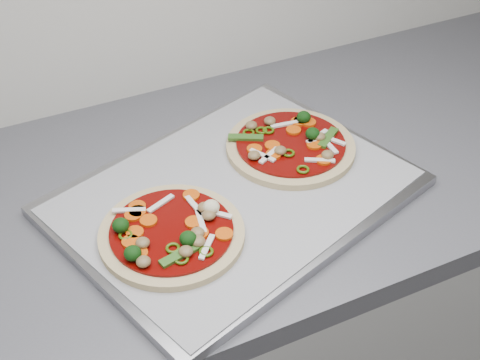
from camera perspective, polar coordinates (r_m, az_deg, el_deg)
name	(u,v)px	position (r m, az deg, el deg)	size (l,w,h in m)	color
baking_tray	(234,195)	(1.03, -0.48, -1.32)	(0.52, 0.38, 0.02)	#97979C
parchment	(234,191)	(1.02, -0.48, -0.92)	(0.49, 0.36, 0.00)	#A3A4A9
pizza_left	(172,233)	(0.94, -5.84, -4.53)	(0.28, 0.28, 0.03)	tan
pizza_right	(291,145)	(1.10, 4.36, 3.02)	(0.23, 0.23, 0.04)	tan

